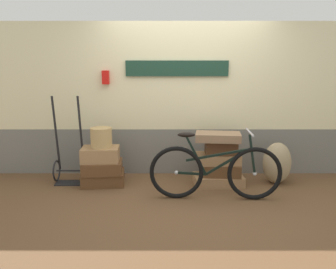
# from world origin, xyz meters

# --- Properties ---
(ground) EXTENTS (9.52, 5.20, 0.06)m
(ground) POSITION_xyz_m (0.00, 0.00, -0.03)
(ground) COLOR brown
(station_building) EXTENTS (7.52, 0.74, 2.31)m
(station_building) POSITION_xyz_m (0.01, 0.85, 1.16)
(station_building) COLOR slate
(station_building) RESTS_ON ground
(suitcase_0) EXTENTS (0.63, 0.50, 0.18)m
(suitcase_0) POSITION_xyz_m (-1.20, 0.27, 0.09)
(suitcase_0) COLOR brown
(suitcase_0) RESTS_ON ground
(suitcase_1) EXTENTS (0.59, 0.46, 0.17)m
(suitcase_1) POSITION_xyz_m (-1.20, 0.24, 0.26)
(suitcase_1) COLOR brown
(suitcase_1) RESTS_ON suitcase_0
(suitcase_2) EXTENTS (0.54, 0.41, 0.20)m
(suitcase_2) POSITION_xyz_m (-1.22, 0.25, 0.45)
(suitcase_2) COLOR #9E754C
(suitcase_2) RESTS_ON suitcase_1
(suitcase_3) EXTENTS (0.71, 0.45, 0.14)m
(suitcase_3) POSITION_xyz_m (0.46, 0.24, 0.07)
(suitcase_3) COLOR #9E754C
(suitcase_3) RESTS_ON ground
(suitcase_4) EXTENTS (0.59, 0.40, 0.17)m
(suitcase_4) POSITION_xyz_m (0.48, 0.25, 0.23)
(suitcase_4) COLOR brown
(suitcase_4) RESTS_ON suitcase_3
(suitcase_5) EXTENTS (0.62, 0.39, 0.14)m
(suitcase_5) POSITION_xyz_m (0.45, 0.27, 0.38)
(suitcase_5) COLOR #9E754C
(suitcase_5) RESTS_ON suitcase_4
(suitcase_6) EXTENTS (0.44, 0.27, 0.20)m
(suitcase_6) POSITION_xyz_m (0.48, 0.26, 0.55)
(suitcase_6) COLOR #4C2D19
(suitcase_6) RESTS_ON suitcase_5
(suitcase_7) EXTENTS (0.65, 0.43, 0.11)m
(suitcase_7) POSITION_xyz_m (0.43, 0.23, 0.70)
(suitcase_7) COLOR #937051
(suitcase_7) RESTS_ON suitcase_6
(wicker_basket) EXTENTS (0.30, 0.30, 0.28)m
(wicker_basket) POSITION_xyz_m (-1.20, 0.26, 0.69)
(wicker_basket) COLOR tan
(wicker_basket) RESTS_ON suitcase_2
(luggage_trolley) EXTENTS (0.44, 0.38, 1.27)m
(luggage_trolley) POSITION_xyz_m (-1.70, 0.38, 0.28)
(luggage_trolley) COLOR black
(luggage_trolley) RESTS_ON ground
(burlap_sack) EXTENTS (0.40, 0.34, 0.60)m
(burlap_sack) POSITION_xyz_m (1.30, 0.30, 0.30)
(burlap_sack) COLOR #9E8966
(burlap_sack) RESTS_ON ground
(bicycle) EXTENTS (1.68, 0.46, 0.89)m
(bicycle) POSITION_xyz_m (0.33, -0.28, 0.37)
(bicycle) COLOR black
(bicycle) RESTS_ON ground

